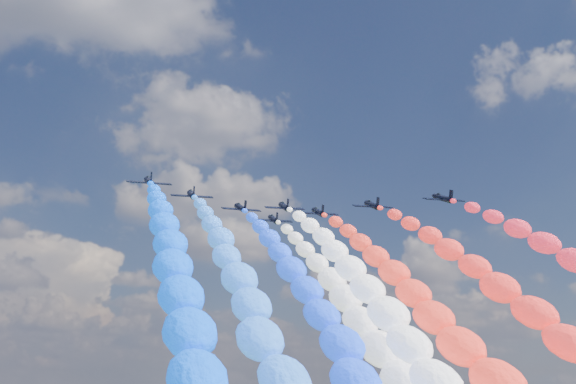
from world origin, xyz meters
name	(u,v)px	position (x,y,z in m)	size (l,w,h in m)	color
jet_0	(149,181)	(-29.82, -4.86, 93.61)	(8.50, 11.40, 2.51)	black
trail_0	(177,310)	(-29.82, -59.14, 64.11)	(6.72, 106.17, 62.43)	#054CFB
jet_1	(192,195)	(-20.47, 3.53, 93.61)	(8.50, 11.40, 2.51)	black
trail_1	(243,318)	(-20.47, -50.74, 64.11)	(6.72, 106.17, 62.43)	blue
jet_2	(241,208)	(-8.42, 12.75, 93.61)	(8.50, 11.40, 2.51)	black
trail_2	(312,325)	(-8.42, -41.52, 64.11)	(6.72, 106.17, 62.43)	#1744FF
jet_3	(284,207)	(0.50, 9.11, 93.61)	(8.50, 11.40, 2.51)	black
trail_3	(380,324)	(0.50, -45.16, 64.11)	(6.72, 106.17, 62.43)	white
jet_4	(274,219)	(1.31, 22.27, 93.61)	(8.50, 11.40, 2.51)	black
trail_4	(354,331)	(1.31, -32.00, 64.11)	(6.72, 106.17, 62.43)	silver
jet_5	(318,212)	(9.21, 12.35, 93.61)	(8.50, 11.40, 2.51)	black
trail_5	(426,327)	(9.21, -41.92, 64.11)	(6.72, 106.17, 62.43)	red
jet_6	(372,205)	(18.45, 2.82, 93.61)	(8.50, 11.40, 2.51)	black
trail_6	(516,323)	(18.45, -51.46, 64.11)	(6.72, 106.17, 62.43)	red
jet_7	(443,198)	(30.48, -6.72, 93.61)	(8.50, 11.40, 2.51)	black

